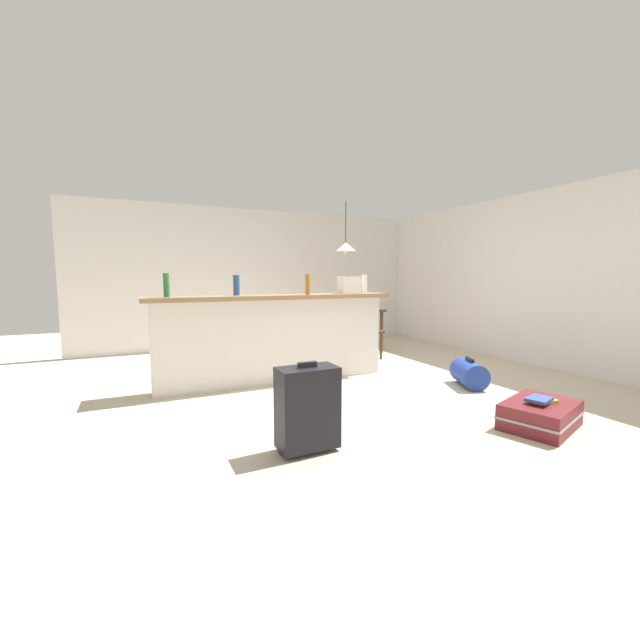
% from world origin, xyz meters
% --- Properties ---
extents(ground_plane, '(13.00, 13.00, 0.05)m').
position_xyz_m(ground_plane, '(0.00, 0.00, -0.03)').
color(ground_plane, beige).
extents(wall_back, '(6.60, 0.10, 2.50)m').
position_xyz_m(wall_back, '(0.00, 3.05, 1.25)').
color(wall_back, silver).
rests_on(wall_back, ground_plane).
extents(wall_right, '(0.10, 6.00, 2.50)m').
position_xyz_m(wall_right, '(3.05, 0.30, 1.25)').
color(wall_right, silver).
rests_on(wall_right, ground_plane).
extents(partition_half_wall, '(2.80, 0.20, 1.02)m').
position_xyz_m(partition_half_wall, '(-0.71, 0.34, 0.51)').
color(partition_half_wall, silver).
rests_on(partition_half_wall, ground_plane).
extents(bar_countertop, '(2.96, 0.40, 0.05)m').
position_xyz_m(bar_countertop, '(-0.71, 0.34, 1.04)').
color(bar_countertop, '#93704C').
rests_on(bar_countertop, partition_half_wall).
extents(bottle_green, '(0.06, 0.06, 0.25)m').
position_xyz_m(bottle_green, '(-1.92, 0.36, 1.19)').
color(bottle_green, '#2D6B38').
rests_on(bottle_green, bar_countertop).
extents(bottle_blue, '(0.07, 0.07, 0.24)m').
position_xyz_m(bottle_blue, '(-1.15, 0.44, 1.18)').
color(bottle_blue, '#284C89').
rests_on(bottle_blue, bar_countertop).
extents(bottle_amber, '(0.06, 0.06, 0.24)m').
position_xyz_m(bottle_amber, '(-0.33, 0.26, 1.19)').
color(bottle_amber, '#9E661E').
rests_on(bottle_amber, bar_countertop).
extents(bottle_white, '(0.07, 0.07, 0.24)m').
position_xyz_m(bottle_white, '(0.56, 0.40, 1.19)').
color(bottle_white, silver).
rests_on(bottle_white, bar_countertop).
extents(grocery_bag, '(0.26, 0.18, 0.22)m').
position_xyz_m(grocery_bag, '(0.30, 0.36, 1.18)').
color(grocery_bag, silver).
rests_on(grocery_bag, bar_countertop).
extents(dining_table, '(1.10, 0.80, 0.74)m').
position_xyz_m(dining_table, '(1.01, 1.72, 0.65)').
color(dining_table, '#4C331E').
rests_on(dining_table, ground_plane).
extents(dining_chair_near_partition, '(0.47, 0.47, 0.93)m').
position_xyz_m(dining_chair_near_partition, '(1.00, 1.15, 0.52)').
color(dining_chair_near_partition, '#4C331E').
rests_on(dining_chair_near_partition, ground_plane).
extents(pendant_lamp, '(0.34, 0.34, 0.84)m').
position_xyz_m(pendant_lamp, '(0.94, 1.63, 1.77)').
color(pendant_lamp, black).
extents(suitcase_flat_maroon, '(0.89, 0.69, 0.22)m').
position_xyz_m(suitcase_flat_maroon, '(0.87, -1.98, 0.11)').
color(suitcase_flat_maroon, maroon).
rests_on(suitcase_flat_maroon, ground_plane).
extents(duffel_bag_blue, '(0.47, 0.56, 0.34)m').
position_xyz_m(duffel_bag_blue, '(1.28, -0.78, 0.15)').
color(duffel_bag_blue, '#233D93').
rests_on(duffel_bag_blue, ground_plane).
extents(suitcase_upright_black, '(0.44, 0.24, 0.67)m').
position_xyz_m(suitcase_upright_black, '(-1.12, -1.56, 0.33)').
color(suitcase_upright_black, black).
rests_on(suitcase_upright_black, ground_plane).
extents(book_stack, '(0.31, 0.23, 0.05)m').
position_xyz_m(book_stack, '(0.85, -1.99, 0.25)').
color(book_stack, gold).
rests_on(book_stack, suitcase_flat_maroon).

